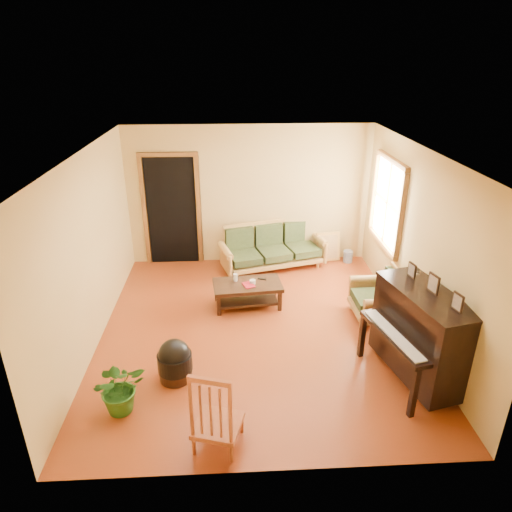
{
  "coord_description": "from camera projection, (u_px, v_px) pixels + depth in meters",
  "views": [
    {
      "loc": [
        -0.33,
        -5.7,
        3.76
      ],
      "look_at": [
        -0.0,
        0.2,
        1.1
      ],
      "focal_mm": 32.0,
      "sensor_mm": 36.0,
      "label": 1
    }
  ],
  "objects": [
    {
      "name": "floor",
      "position": [
        257.0,
        329.0,
        6.74
      ],
      "size": [
        5.0,
        5.0,
        0.0
      ],
      "primitive_type": "plane",
      "color": "maroon",
      "rests_on": "ground"
    },
    {
      "name": "doorway",
      "position": [
        172.0,
        211.0,
        8.51
      ],
      "size": [
        1.08,
        0.16,
        2.05
      ],
      "primitive_type": "cube",
      "color": "black",
      "rests_on": "floor"
    },
    {
      "name": "window",
      "position": [
        388.0,
        203.0,
        7.42
      ],
      "size": [
        0.12,
        1.36,
        1.46
      ],
      "primitive_type": "cube",
      "color": "white",
      "rests_on": "right_wall"
    },
    {
      "name": "sofa",
      "position": [
        273.0,
        247.0,
        8.51
      ],
      "size": [
        2.07,
        1.29,
        0.83
      ],
      "primitive_type": "cube",
      "rotation": [
        0.0,
        0.0,
        0.27
      ],
      "color": "#A87D3D",
      "rests_on": "floor"
    },
    {
      "name": "coffee_table",
      "position": [
        247.0,
        294.0,
        7.31
      ],
      "size": [
        1.13,
        0.69,
        0.39
      ],
      "primitive_type": "cube",
      "rotation": [
        0.0,
        0.0,
        0.1
      ],
      "color": "black",
      "rests_on": "floor"
    },
    {
      "name": "armchair",
      "position": [
        376.0,
        294.0,
        6.9
      ],
      "size": [
        0.77,
        0.81,
        0.79
      ],
      "primitive_type": "cube",
      "rotation": [
        0.0,
        0.0,
        0.03
      ],
      "color": "#A87D3D",
      "rests_on": "floor"
    },
    {
      "name": "piano",
      "position": [
        421.0,
        336.0,
        5.52
      ],
      "size": [
        1.09,
        1.51,
        1.2
      ],
      "primitive_type": "cube",
      "rotation": [
        0.0,
        0.0,
        0.23
      ],
      "color": "black",
      "rests_on": "floor"
    },
    {
      "name": "footstool",
      "position": [
        175.0,
        365.0,
        5.66
      ],
      "size": [
        0.48,
        0.48,
        0.41
      ],
      "primitive_type": "cylinder",
      "rotation": [
        0.0,
        0.0,
        -0.11
      ],
      "color": "black",
      "rests_on": "floor"
    },
    {
      "name": "red_chair",
      "position": [
        217.0,
        406.0,
        4.59
      ],
      "size": [
        0.59,
        0.62,
        0.99
      ],
      "primitive_type": "cube",
      "rotation": [
        0.0,
        0.0,
        -0.28
      ],
      "color": "brown",
      "rests_on": "floor"
    },
    {
      "name": "leaning_frame",
      "position": [
        328.0,
        247.0,
        8.82
      ],
      "size": [
        0.47,
        0.16,
        0.61
      ],
      "primitive_type": "cube",
      "rotation": [
        0.0,
        0.0,
        0.13
      ],
      "color": "gold",
      "rests_on": "floor"
    },
    {
      "name": "ceramic_crock",
      "position": [
        348.0,
        256.0,
        8.86
      ],
      "size": [
        0.22,
        0.22,
        0.23
      ],
      "primitive_type": "cylinder",
      "rotation": [
        0.0,
        0.0,
        0.25
      ],
      "color": "#2F4C8D",
      "rests_on": "floor"
    },
    {
      "name": "potted_plant",
      "position": [
        120.0,
        387.0,
        5.11
      ],
      "size": [
        0.73,
        0.69,
        0.64
      ],
      "primitive_type": "imported",
      "rotation": [
        0.0,
        0.0,
        0.42
      ],
      "color": "#225718",
      "rests_on": "floor"
    },
    {
      "name": "book",
      "position": [
        244.0,
        286.0,
        7.13
      ],
      "size": [
        0.22,
        0.25,
        0.02
      ],
      "primitive_type": "imported",
      "rotation": [
        0.0,
        0.0,
        0.33
      ],
      "color": "maroon",
      "rests_on": "coffee_table"
    },
    {
      "name": "candle",
      "position": [
        235.0,
        277.0,
        7.29
      ],
      "size": [
        0.09,
        0.09,
        0.12
      ],
      "primitive_type": "cylinder",
      "rotation": [
        0.0,
        0.0,
        0.34
      ],
      "color": "silver",
      "rests_on": "coffee_table"
    },
    {
      "name": "glass_jar",
      "position": [
        253.0,
        282.0,
        7.21
      ],
      "size": [
        0.12,
        0.12,
        0.06
      ],
      "primitive_type": "cylinder",
      "rotation": [
        0.0,
        0.0,
        -0.3
      ],
      "color": "silver",
      "rests_on": "coffee_table"
    },
    {
      "name": "remote",
      "position": [
        262.0,
        279.0,
        7.36
      ],
      "size": [
        0.14,
        0.09,
        0.01
      ],
      "primitive_type": "cube",
      "rotation": [
        0.0,
        0.0,
        -0.4
      ],
      "color": "black",
      "rests_on": "coffee_table"
    }
  ]
}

